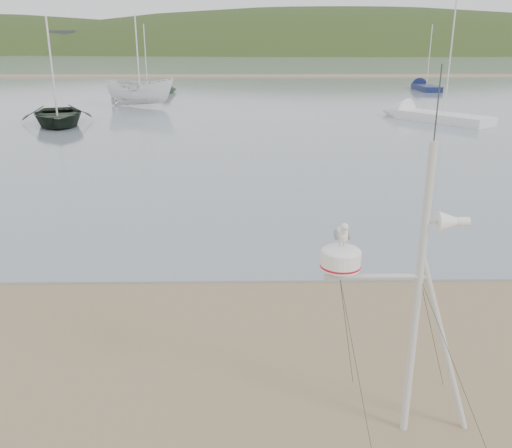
{
  "coord_description": "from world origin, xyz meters",
  "views": [
    {
      "loc": [
        2.06,
        -5.88,
        4.59
      ],
      "look_at": [
        2.17,
        1.0,
        2.26
      ],
      "focal_mm": 38.0,
      "sensor_mm": 36.0,
      "label": 1
    }
  ],
  "objects_px": {
    "boat_white": "(138,69)",
    "sailboat_white_near": "(415,114)",
    "mast_rig": "(408,357)",
    "sailboat_blue_far": "(421,86)",
    "boat_dark": "(53,75)",
    "sailboat_dark_mid": "(160,91)"
  },
  "relations": [
    {
      "from": "boat_dark",
      "to": "sailboat_dark_mid",
      "type": "distance_m",
      "value": 19.59
    },
    {
      "from": "boat_dark",
      "to": "boat_white",
      "type": "distance_m",
      "value": 9.87
    },
    {
      "from": "mast_rig",
      "to": "sailboat_white_near",
      "type": "xyz_separation_m",
      "value": [
        8.47,
        28.15,
        -0.76
      ]
    },
    {
      "from": "mast_rig",
      "to": "sailboat_dark_mid",
      "type": "bearing_deg",
      "value": 102.3
    },
    {
      "from": "boat_white",
      "to": "sailboat_blue_far",
      "type": "bearing_deg",
      "value": -45.97
    },
    {
      "from": "mast_rig",
      "to": "sailboat_white_near",
      "type": "distance_m",
      "value": 29.41
    },
    {
      "from": "sailboat_white_near",
      "to": "sailboat_blue_far",
      "type": "relative_size",
      "value": 1.13
    },
    {
      "from": "boat_dark",
      "to": "sailboat_blue_far",
      "type": "xyz_separation_m",
      "value": [
        27.98,
        23.93,
        -2.52
      ]
    },
    {
      "from": "mast_rig",
      "to": "sailboat_white_near",
      "type": "height_order",
      "value": "sailboat_white_near"
    },
    {
      "from": "boat_dark",
      "to": "sailboat_blue_far",
      "type": "relative_size",
      "value": 0.84
    },
    {
      "from": "boat_white",
      "to": "sailboat_dark_mid",
      "type": "xyz_separation_m",
      "value": [
        -0.07,
        9.8,
        -2.39
      ]
    },
    {
      "from": "boat_dark",
      "to": "sailboat_blue_far",
      "type": "distance_m",
      "value": 36.9
    },
    {
      "from": "boat_white",
      "to": "sailboat_white_near",
      "type": "height_order",
      "value": "sailboat_white_near"
    },
    {
      "from": "sailboat_blue_far",
      "to": "sailboat_dark_mid",
      "type": "bearing_deg",
      "value": -169.4
    },
    {
      "from": "boat_dark",
      "to": "boat_white",
      "type": "bearing_deg",
      "value": 53.85
    },
    {
      "from": "mast_rig",
      "to": "sailboat_dark_mid",
      "type": "xyz_separation_m",
      "value": [
        -9.75,
        44.72,
        -0.76
      ]
    },
    {
      "from": "boat_white",
      "to": "sailboat_white_near",
      "type": "distance_m",
      "value": 19.52
    },
    {
      "from": "boat_dark",
      "to": "sailboat_dark_mid",
      "type": "xyz_separation_m",
      "value": [
        2.84,
        19.22,
        -2.52
      ]
    },
    {
      "from": "mast_rig",
      "to": "boat_dark",
      "type": "distance_m",
      "value": 28.49
    },
    {
      "from": "sailboat_white_near",
      "to": "sailboat_blue_far",
      "type": "xyz_separation_m",
      "value": [
        6.92,
        21.27,
        0.0
      ]
    },
    {
      "from": "sailboat_dark_mid",
      "to": "boat_dark",
      "type": "bearing_deg",
      "value": -98.4
    },
    {
      "from": "sailboat_white_near",
      "to": "sailboat_blue_far",
      "type": "distance_m",
      "value": 22.37
    }
  ]
}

